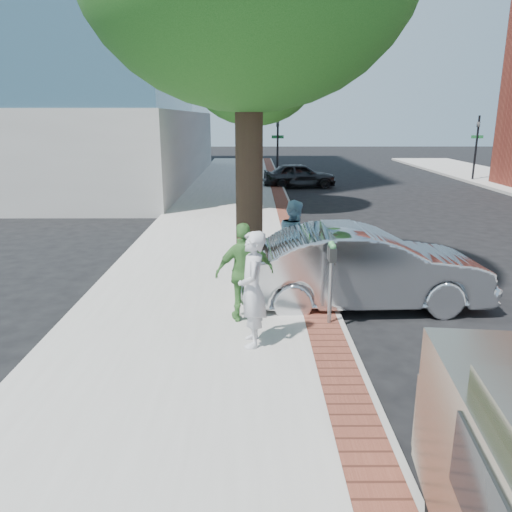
{
  "coord_description": "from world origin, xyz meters",
  "views": [
    {
      "loc": [
        -0.52,
        -7.66,
        3.66
      ],
      "look_at": [
        -0.47,
        1.2,
        1.2
      ],
      "focal_mm": 35.0,
      "sensor_mm": 36.0,
      "label": 1
    }
  ],
  "objects_px": {
    "parking_meter": "(331,266)",
    "person_gray": "(252,289)",
    "person_officer": "(294,239)",
    "bg_car": "(299,175)",
    "person_green": "(245,272)",
    "sedan_silver": "(362,267)"
  },
  "relations": [
    {
      "from": "parking_meter",
      "to": "person_gray",
      "type": "bearing_deg",
      "value": -148.0
    },
    {
      "from": "person_officer",
      "to": "bg_car",
      "type": "distance_m",
      "value": 16.33
    },
    {
      "from": "person_green",
      "to": "bg_car",
      "type": "height_order",
      "value": "person_green"
    },
    {
      "from": "parking_meter",
      "to": "person_green",
      "type": "bearing_deg",
      "value": 173.62
    },
    {
      "from": "person_green",
      "to": "bg_car",
      "type": "distance_m",
      "value": 18.97
    },
    {
      "from": "person_gray",
      "to": "sedan_silver",
      "type": "height_order",
      "value": "person_gray"
    },
    {
      "from": "bg_car",
      "to": "person_gray",
      "type": "bearing_deg",
      "value": 166.9
    },
    {
      "from": "person_gray",
      "to": "person_green",
      "type": "relative_size",
      "value": 1.05
    },
    {
      "from": "person_officer",
      "to": "person_green",
      "type": "relative_size",
      "value": 0.99
    },
    {
      "from": "parking_meter",
      "to": "sedan_silver",
      "type": "bearing_deg",
      "value": 56.4
    },
    {
      "from": "sedan_silver",
      "to": "bg_car",
      "type": "height_order",
      "value": "sedan_silver"
    },
    {
      "from": "parking_meter",
      "to": "bg_car",
      "type": "relative_size",
      "value": 0.38
    },
    {
      "from": "person_green",
      "to": "sedan_silver",
      "type": "relative_size",
      "value": 0.36
    },
    {
      "from": "person_officer",
      "to": "person_green",
      "type": "distance_m",
      "value": 2.75
    },
    {
      "from": "bg_car",
      "to": "person_green",
      "type": "bearing_deg",
      "value": 166.1
    },
    {
      "from": "bg_car",
      "to": "parking_meter",
      "type": "bearing_deg",
      "value": 170.65
    },
    {
      "from": "person_gray",
      "to": "sedan_silver",
      "type": "bearing_deg",
      "value": 131.82
    },
    {
      "from": "person_gray",
      "to": "bg_car",
      "type": "distance_m",
      "value": 19.96
    },
    {
      "from": "parking_meter",
      "to": "bg_car",
      "type": "height_order",
      "value": "parking_meter"
    },
    {
      "from": "person_gray",
      "to": "person_green",
      "type": "distance_m",
      "value": 1.03
    },
    {
      "from": "person_gray",
      "to": "person_green",
      "type": "height_order",
      "value": "person_gray"
    },
    {
      "from": "parking_meter",
      "to": "person_gray",
      "type": "xyz_separation_m",
      "value": [
        -1.36,
        -0.85,
        -0.13
      ]
    }
  ]
}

